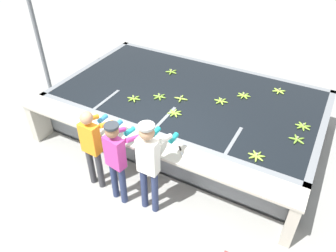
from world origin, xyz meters
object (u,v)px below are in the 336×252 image
banana_bunch_floating_5 (172,72)px  banana_bunch_floating_0 (175,113)px  banana_bunch_floating_4 (159,97)px  knife_0 (181,151)px  worker_2 (149,160)px  banana_bunch_floating_8 (297,139)px  worker_1 (117,156)px  banana_bunch_floating_10 (221,101)px  banana_bunch_floating_3 (181,99)px  banana_bunch_floating_2 (244,95)px  banana_bunch_floating_7 (303,126)px  banana_bunch_floating_9 (134,99)px  banana_bunch_floating_6 (279,91)px  banana_bunch_floating_1 (256,156)px  worker_0 (93,143)px  support_post_left (39,41)px

banana_bunch_floating_5 → banana_bunch_floating_0: bearing=-59.5°
banana_bunch_floating_4 → knife_0: banana_bunch_floating_4 is taller
worker_2 → banana_bunch_floating_8: 2.53m
worker_1 → banana_bunch_floating_10: (0.81, 2.33, -0.04)m
banana_bunch_floating_3 → banana_bunch_floating_10: (0.73, 0.30, -0.00)m
banana_bunch_floating_2 → banana_bunch_floating_7: bearing=-21.4°
banana_bunch_floating_0 → banana_bunch_floating_9: (-0.95, 0.05, 0.00)m
banana_bunch_floating_3 → worker_1: bearing=-92.3°
banana_bunch_floating_0 → banana_bunch_floating_5: 1.64m
banana_bunch_floating_6 → banana_bunch_floating_8: 1.58m
banana_bunch_floating_1 → banana_bunch_floating_7: (0.49, 1.16, 0.00)m
banana_bunch_floating_3 → banana_bunch_floating_9: bearing=-151.3°
banana_bunch_floating_3 → banana_bunch_floating_4: size_ratio=1.00×
worker_0 → support_post_left: (-2.59, 1.52, 0.68)m
banana_bunch_floating_7 → banana_bunch_floating_4: bearing=-172.3°
banana_bunch_floating_8 → banana_bunch_floating_10: same height
banana_bunch_floating_1 → banana_bunch_floating_8: same height
worker_1 → banana_bunch_floating_6: 3.68m
banana_bunch_floating_6 → banana_bunch_floating_7: same height
banana_bunch_floating_8 → banana_bunch_floating_7: bearing=87.9°
banana_bunch_floating_8 → banana_bunch_floating_3: bearing=174.9°
banana_bunch_floating_4 → support_post_left: size_ratio=0.09×
worker_2 → banana_bunch_floating_3: (-0.46, 1.95, -0.15)m
banana_bunch_floating_6 → banana_bunch_floating_8: (0.65, -1.43, 0.00)m
banana_bunch_floating_3 → banana_bunch_floating_4: 0.44m
worker_1 → banana_bunch_floating_10: 2.46m
banana_bunch_floating_3 → knife_0: (0.71, -1.39, -0.01)m
banana_bunch_floating_3 → banana_bunch_floating_0: bearing=-75.9°
banana_bunch_floating_1 → banana_bunch_floating_7: bearing=67.0°
banana_bunch_floating_2 → worker_1: bearing=-112.5°
banana_bunch_floating_4 → banana_bunch_floating_5: size_ratio=1.03×
worker_0 → banana_bunch_floating_7: (2.93, 2.17, -0.02)m
banana_bunch_floating_1 → banana_bunch_floating_3: bearing=152.7°
banana_bunch_floating_5 → banana_bunch_floating_7: (3.00, -0.68, -0.00)m
banana_bunch_floating_10 → knife_0: bearing=-90.7°
banana_bunch_floating_4 → banana_bunch_floating_8: size_ratio=1.03×
banana_bunch_floating_4 → banana_bunch_floating_10: 1.22m
banana_bunch_floating_3 → banana_bunch_floating_7: bearing=5.6°
banana_bunch_floating_4 → banana_bunch_floating_10: size_ratio=1.00×
worker_2 → banana_bunch_floating_10: 2.27m
worker_2 → banana_bunch_floating_4: worker_2 is taller
banana_bunch_floating_6 → banana_bunch_floating_5: bearing=-172.1°
banana_bunch_floating_2 → knife_0: size_ratio=0.99×
banana_bunch_floating_4 → banana_bunch_floating_3: bearing=18.9°
banana_bunch_floating_8 → banana_bunch_floating_5: bearing=159.6°
worker_1 → banana_bunch_floating_4: bearing=99.9°
banana_bunch_floating_10 → banana_bunch_floating_5: bearing=156.9°
banana_bunch_floating_1 → banana_bunch_floating_10: 1.63m
banana_bunch_floating_0 → banana_bunch_floating_5: size_ratio=1.02×
banana_bunch_floating_4 → banana_bunch_floating_9: same height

